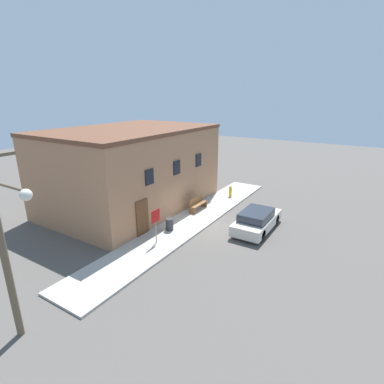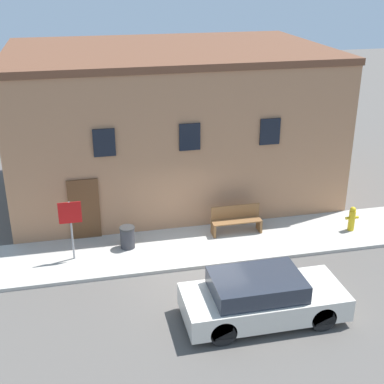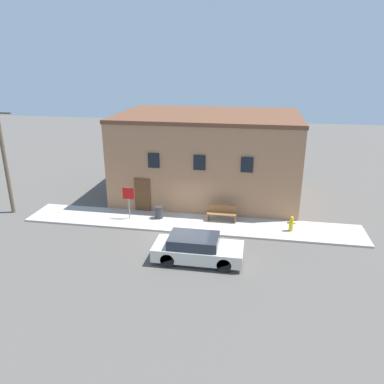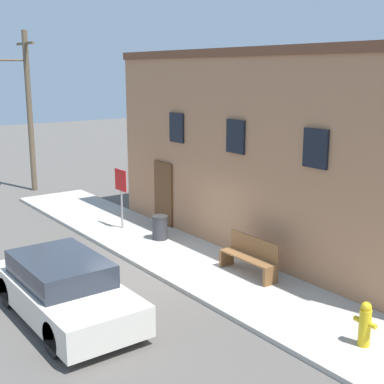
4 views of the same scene
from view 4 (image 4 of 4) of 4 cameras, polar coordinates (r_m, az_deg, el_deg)
name	(u,v)px [view 4 (image 4 of 4)]	position (r m, az deg, el deg)	size (l,w,h in m)	color
ground_plane	(148,274)	(13.96, -4.67, -8.69)	(80.00, 80.00, 0.00)	#56514C
sidewalk	(190,261)	(14.63, -0.21, -7.38)	(19.51, 2.66, 0.11)	#B2ADA3
brick_building	(331,144)	(17.30, 14.59, 4.94)	(11.94, 7.95, 5.70)	#A87551
fire_hydrant	(365,324)	(10.66, 17.97, -13.24)	(0.47, 0.22, 0.87)	gold
stop_sign	(121,187)	(17.21, -7.59, 0.49)	(0.69, 0.06, 1.93)	gray
bench	(250,256)	(13.52, 6.19, -6.85)	(1.70, 0.44, 0.95)	brown
trash_bin	(160,227)	(16.21, -3.45, -3.79)	(0.49, 0.49, 0.73)	#333338
utility_pole	(25,105)	(23.74, -17.39, 8.89)	(1.80, 2.18, 6.72)	brown
parked_car	(64,289)	(11.73, -13.48, -10.04)	(4.22, 1.79, 1.28)	black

